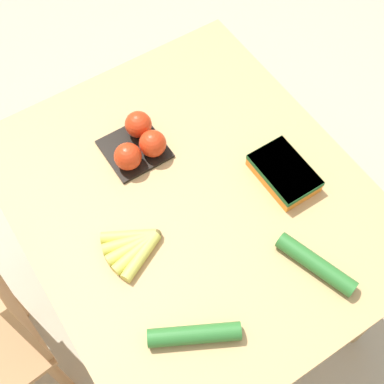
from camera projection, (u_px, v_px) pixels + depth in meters
The scene contains 7 objects.
ground_plane at pixel (192, 288), 2.21m from camera, with size 12.00×12.00×0.00m, color #B7A88E.
dining_table at pixel (192, 215), 1.64m from camera, with size 1.13×0.96×0.76m.
banana_bunch at pixel (134, 247), 1.45m from camera, with size 0.17×0.17×0.03m.
tomato_pack at pixel (139, 143), 1.59m from camera, with size 0.18×0.18×0.09m.
carrot_bag at pixel (284, 172), 1.56m from camera, with size 0.20×0.13×0.05m.
cucumber_near at pixel (316, 264), 1.42m from camera, with size 0.24×0.12×0.05m.
cucumber_far at pixel (194, 335), 1.32m from camera, with size 0.15×0.23×0.05m.
Camera 1 is at (-0.64, 0.42, 2.11)m, focal length 50.00 mm.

